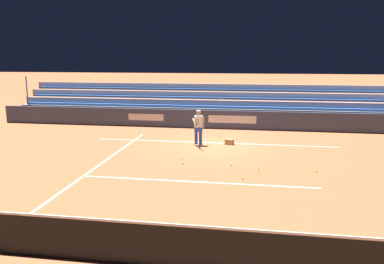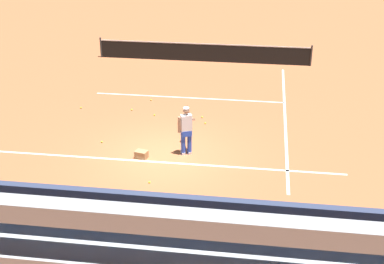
{
  "view_description": "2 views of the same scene",
  "coord_description": "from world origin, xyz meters",
  "px_view_note": "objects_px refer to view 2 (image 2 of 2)",
  "views": [
    {
      "loc": [
        -1.75,
        17.56,
        4.19
      ],
      "look_at": [
        0.76,
        1.75,
        0.97
      ],
      "focal_mm": 35.0,
      "sensor_mm": 36.0,
      "label": 1
    },
    {
      "loc": [
        3.17,
        -15.91,
        8.38
      ],
      "look_at": [
        0.94,
        -0.12,
        1.0
      ],
      "focal_mm": 50.0,
      "sensor_mm": 36.0,
      "label": 2
    }
  ],
  "objects_px": {
    "tennis_ball_far_right": "(102,142)",
    "tennis_ball_on_baseline": "(202,117)",
    "tennis_player": "(186,130)",
    "ball_box_cardboard": "(141,154)",
    "tennis_ball_near_player": "(132,110)",
    "tennis_ball_midcourt": "(149,182)",
    "tennis_net": "(203,52)",
    "tennis_ball_by_box": "(154,115)",
    "tennis_ball_far_left": "(151,100)",
    "tennis_ball_toward_net": "(81,108)",
    "tennis_ball_stray_back": "(205,123)"
  },
  "relations": [
    {
      "from": "tennis_ball_far_right",
      "to": "tennis_ball_on_baseline",
      "type": "bearing_deg",
      "value": 39.73
    },
    {
      "from": "tennis_player",
      "to": "tennis_ball_far_right",
      "type": "bearing_deg",
      "value": 172.25
    },
    {
      "from": "ball_box_cardboard",
      "to": "tennis_ball_near_player",
      "type": "bearing_deg",
      "value": 108.32
    },
    {
      "from": "tennis_ball_midcourt",
      "to": "tennis_net",
      "type": "distance_m",
      "value": 12.73
    },
    {
      "from": "tennis_player",
      "to": "tennis_ball_by_box",
      "type": "bearing_deg",
      "value": 119.55
    },
    {
      "from": "tennis_ball_by_box",
      "to": "tennis_ball_near_player",
      "type": "height_order",
      "value": "same"
    },
    {
      "from": "tennis_ball_near_player",
      "to": "tennis_ball_midcourt",
      "type": "relative_size",
      "value": 1.0
    },
    {
      "from": "tennis_player",
      "to": "tennis_ball_far_right",
      "type": "height_order",
      "value": "tennis_player"
    },
    {
      "from": "tennis_ball_far_left",
      "to": "tennis_ball_midcourt",
      "type": "bearing_deg",
      "value": -78.42
    },
    {
      "from": "tennis_ball_toward_net",
      "to": "tennis_ball_on_baseline",
      "type": "relative_size",
      "value": 1.0
    },
    {
      "from": "tennis_ball_far_left",
      "to": "tennis_ball_toward_net",
      "type": "bearing_deg",
      "value": -154.67
    },
    {
      "from": "ball_box_cardboard",
      "to": "tennis_ball_toward_net",
      "type": "bearing_deg",
      "value": 131.24
    },
    {
      "from": "tennis_ball_near_player",
      "to": "tennis_ball_stray_back",
      "type": "height_order",
      "value": "same"
    },
    {
      "from": "tennis_ball_toward_net",
      "to": "ball_box_cardboard",
      "type": "bearing_deg",
      "value": -48.76
    },
    {
      "from": "tennis_player",
      "to": "tennis_ball_on_baseline",
      "type": "distance_m",
      "value": 3.28
    },
    {
      "from": "tennis_ball_toward_net",
      "to": "tennis_ball_midcourt",
      "type": "height_order",
      "value": "same"
    },
    {
      "from": "tennis_ball_stray_back",
      "to": "tennis_net",
      "type": "xyz_separation_m",
      "value": [
        -1.04,
        8.0,
        0.46
      ]
    },
    {
      "from": "tennis_ball_by_box",
      "to": "tennis_ball_midcourt",
      "type": "relative_size",
      "value": 1.0
    },
    {
      "from": "tennis_ball_near_player",
      "to": "ball_box_cardboard",
      "type": "bearing_deg",
      "value": -71.68
    },
    {
      "from": "tennis_ball_far_right",
      "to": "tennis_ball_far_left",
      "type": "bearing_deg",
      "value": 78.26
    },
    {
      "from": "tennis_ball_toward_net",
      "to": "tennis_ball_far_left",
      "type": "bearing_deg",
      "value": 25.33
    },
    {
      "from": "tennis_player",
      "to": "tennis_ball_stray_back",
      "type": "height_order",
      "value": "tennis_player"
    },
    {
      "from": "ball_box_cardboard",
      "to": "tennis_ball_stray_back",
      "type": "height_order",
      "value": "ball_box_cardboard"
    },
    {
      "from": "tennis_net",
      "to": "ball_box_cardboard",
      "type": "bearing_deg",
      "value": -93.93
    },
    {
      "from": "tennis_ball_far_right",
      "to": "tennis_ball_midcourt",
      "type": "relative_size",
      "value": 1.0
    },
    {
      "from": "tennis_ball_toward_net",
      "to": "tennis_net",
      "type": "height_order",
      "value": "tennis_net"
    },
    {
      "from": "tennis_ball_midcourt",
      "to": "tennis_net",
      "type": "bearing_deg",
      "value": 89.37
    },
    {
      "from": "tennis_ball_near_player",
      "to": "tennis_ball_on_baseline",
      "type": "bearing_deg",
      "value": -6.94
    },
    {
      "from": "ball_box_cardboard",
      "to": "tennis_ball_far_right",
      "type": "height_order",
      "value": "ball_box_cardboard"
    },
    {
      "from": "tennis_ball_near_player",
      "to": "tennis_net",
      "type": "bearing_deg",
      "value": 73.47
    },
    {
      "from": "tennis_ball_far_right",
      "to": "tennis_ball_far_left",
      "type": "distance_m",
      "value": 4.37
    },
    {
      "from": "tennis_ball_by_box",
      "to": "tennis_ball_stray_back",
      "type": "bearing_deg",
      "value": -13.87
    },
    {
      "from": "tennis_ball_toward_net",
      "to": "tennis_ball_by_box",
      "type": "height_order",
      "value": "same"
    },
    {
      "from": "tennis_ball_stray_back",
      "to": "tennis_ball_by_box",
      "type": "bearing_deg",
      "value": 166.13
    },
    {
      "from": "tennis_ball_by_box",
      "to": "tennis_ball_on_baseline",
      "type": "relative_size",
      "value": 1.0
    },
    {
      "from": "tennis_player",
      "to": "tennis_net",
      "type": "relative_size",
      "value": 0.15
    },
    {
      "from": "ball_box_cardboard",
      "to": "tennis_ball_near_player",
      "type": "relative_size",
      "value": 6.06
    },
    {
      "from": "tennis_ball_far_right",
      "to": "tennis_ball_stray_back",
      "type": "xyz_separation_m",
      "value": [
        3.48,
        2.16,
        0.0
      ]
    },
    {
      "from": "tennis_player",
      "to": "tennis_ball_far_left",
      "type": "xyz_separation_m",
      "value": [
        -2.24,
        4.71,
        -0.86
      ]
    },
    {
      "from": "tennis_ball_on_baseline",
      "to": "tennis_ball_stray_back",
      "type": "distance_m",
      "value": 0.6
    },
    {
      "from": "tennis_ball_far_right",
      "to": "tennis_ball_near_player",
      "type": "xyz_separation_m",
      "value": [
        0.34,
        3.09,
        0.0
      ]
    },
    {
      "from": "tennis_ball_far_left",
      "to": "tennis_ball_midcourt",
      "type": "xyz_separation_m",
      "value": [
        1.4,
        -6.85,
        0.0
      ]
    },
    {
      "from": "tennis_ball_by_box",
      "to": "tennis_ball_stray_back",
      "type": "height_order",
      "value": "same"
    },
    {
      "from": "tennis_ball_far_right",
      "to": "tennis_ball_by_box",
      "type": "xyz_separation_m",
      "value": [
        1.37,
        2.68,
        0.0
      ]
    },
    {
      "from": "tennis_player",
      "to": "tennis_ball_far_right",
      "type": "xyz_separation_m",
      "value": [
        -3.13,
        0.43,
        -0.86
      ]
    },
    {
      "from": "tennis_ball_midcourt",
      "to": "tennis_ball_near_player",
      "type": "bearing_deg",
      "value": 109.1
    },
    {
      "from": "tennis_player",
      "to": "tennis_ball_midcourt",
      "type": "bearing_deg",
      "value": -111.34
    },
    {
      "from": "tennis_ball_far_left",
      "to": "tennis_ball_on_baseline",
      "type": "height_order",
      "value": "same"
    },
    {
      "from": "tennis_ball_toward_net",
      "to": "tennis_net",
      "type": "bearing_deg",
      "value": 59.38
    },
    {
      "from": "ball_box_cardboard",
      "to": "tennis_ball_toward_net",
      "type": "xyz_separation_m",
      "value": [
        -3.47,
        3.96,
        -0.1
      ]
    }
  ]
}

